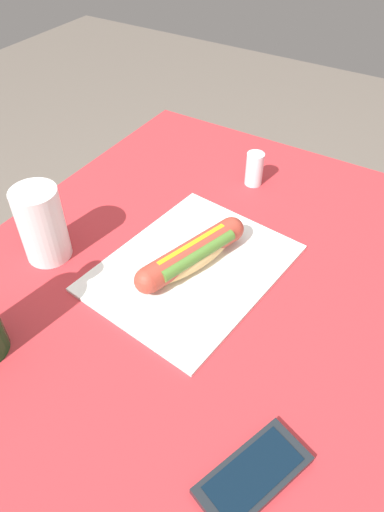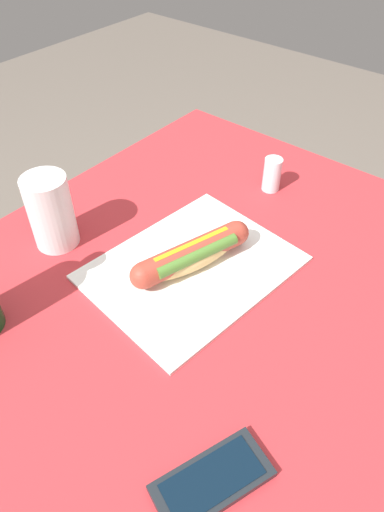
% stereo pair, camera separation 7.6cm
% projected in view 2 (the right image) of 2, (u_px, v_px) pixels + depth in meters
% --- Properties ---
extents(ground_plane, '(6.00, 6.00, 0.00)m').
position_uv_depth(ground_plane, '(192.00, 471.00, 1.29)').
color(ground_plane, '#6B6056').
rests_on(ground_plane, ground).
extents(dining_table, '(0.99, 0.78, 0.77)m').
position_uv_depth(dining_table, '(192.00, 343.00, 0.87)').
color(dining_table, brown).
rests_on(dining_table, ground).
extents(paper_wrapper, '(0.36, 0.29, 0.01)m').
position_uv_depth(paper_wrapper, '(192.00, 267.00, 0.78)').
color(paper_wrapper, white).
rests_on(paper_wrapper, dining_table).
extents(hot_dog, '(0.22, 0.10, 0.05)m').
position_uv_depth(hot_dog, '(192.00, 254.00, 0.76)').
color(hot_dog, '#E5BC75').
rests_on(hot_dog, paper_wrapper).
extents(cell_phone, '(0.15, 0.11, 0.01)m').
position_uv_depth(cell_phone, '(212.00, 481.00, 0.53)').
color(cell_phone, black).
rests_on(cell_phone, dining_table).
extents(drinking_cup, '(0.08, 0.08, 0.13)m').
position_uv_depth(drinking_cup, '(51.00, 212.00, 0.79)').
color(drinking_cup, white).
rests_on(drinking_cup, dining_table).
extents(salt_shaker, '(0.04, 0.04, 0.07)m').
position_uv_depth(salt_shaker, '(272.00, 174.00, 0.93)').
color(salt_shaker, silver).
rests_on(salt_shaker, dining_table).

